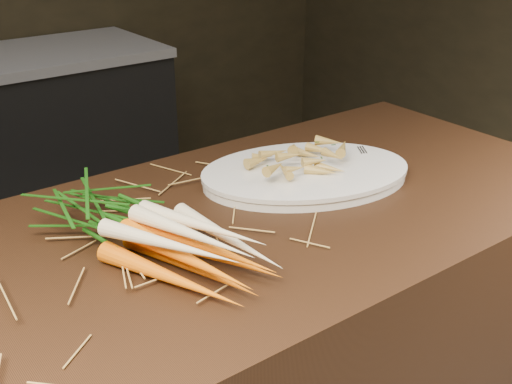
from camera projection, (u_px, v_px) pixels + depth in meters
straw_bedding at (9, 291)px, 0.97m from camera, size 1.40×0.60×0.02m
root_veg_bunch at (131, 224)px, 1.09m from camera, size 0.29×0.53×0.10m
serving_platter at (306, 176)px, 1.36m from camera, size 0.52×0.44×0.02m
roasted_veg_heap at (306, 160)px, 1.34m from camera, size 0.26×0.23×0.05m
serving_fork at (378, 165)px, 1.37m from camera, size 0.10×0.15×0.00m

